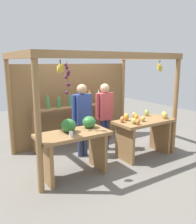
# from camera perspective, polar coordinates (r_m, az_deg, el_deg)

# --- Properties ---
(ground_plane) EXTENTS (12.00, 12.00, 0.00)m
(ground_plane) POSITION_cam_1_polar(r_m,az_deg,el_deg) (5.43, -1.08, -10.01)
(ground_plane) COLOR slate
(ground_plane) RESTS_ON ground
(market_stall) EXTENTS (3.23, 1.97, 2.22)m
(market_stall) POSITION_cam_1_polar(r_m,az_deg,el_deg) (5.44, -3.53, 4.23)
(market_stall) COLOR olive
(market_stall) RESTS_ON ground
(fruit_counter_left) EXTENTS (1.31, 0.64, 1.06)m
(fruit_counter_left) POSITION_cam_1_polar(r_m,az_deg,el_deg) (4.27, -5.73, -6.83)
(fruit_counter_left) COLOR olive
(fruit_counter_left) RESTS_ON ground
(fruit_counter_right) EXTENTS (1.31, 0.65, 0.98)m
(fruit_counter_right) POSITION_cam_1_polar(r_m,az_deg,el_deg) (5.20, 11.01, -4.05)
(fruit_counter_right) COLOR olive
(fruit_counter_right) RESTS_ON ground
(bottle_shelf_unit) EXTENTS (2.07, 0.22, 1.36)m
(bottle_shelf_unit) POSITION_cam_1_polar(r_m,az_deg,el_deg) (5.72, -5.56, -0.35)
(bottle_shelf_unit) COLOR olive
(bottle_shelf_unit) RESTS_ON ground
(vendor_man) EXTENTS (0.48, 0.22, 1.59)m
(vendor_man) POSITION_cam_1_polar(r_m,az_deg,el_deg) (5.01, -3.88, -0.47)
(vendor_man) COLOR #2F3A58
(vendor_man) RESTS_ON ground
(vendor_woman) EXTENTS (0.48, 0.21, 1.57)m
(vendor_woman) POSITION_cam_1_polar(r_m,az_deg,el_deg) (5.40, 1.63, 0.27)
(vendor_woman) COLOR navy
(vendor_woman) RESTS_ON ground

